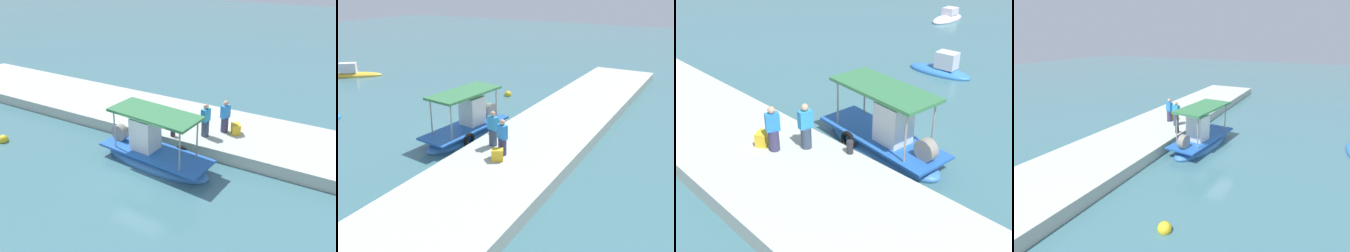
{
  "view_description": "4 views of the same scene",
  "coord_description": "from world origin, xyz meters",
  "views": [
    {
      "loc": [
        -7.75,
        11.67,
        8.82
      ],
      "look_at": [
        0.45,
        -2.88,
        0.8
      ],
      "focal_mm": 39.12,
      "sensor_mm": 36.0,
      "label": 1
    },
    {
      "loc": [
        -14.83,
        -11.7,
        7.75
      ],
      "look_at": [
        -0.47,
        -3.26,
        1.27
      ],
      "focal_mm": 39.46,
      "sensor_mm": 36.0,
      "label": 2
    },
    {
      "loc": [
        8.11,
        -10.79,
        7.94
      ],
      "look_at": [
        -0.85,
        -1.91,
        1.24
      ],
      "focal_mm": 43.02,
      "sensor_mm": 36.0,
      "label": 3
    },
    {
      "loc": [
        14.76,
        5.74,
        6.59
      ],
      "look_at": [
        0.14,
        -1.84,
        1.22
      ],
      "focal_mm": 29.98,
      "sensor_mm": 36.0,
      "label": 4
    }
  ],
  "objects": [
    {
      "name": "main_fishing_boat",
      "position": [
        -0.06,
        -0.62,
        0.48
      ],
      "size": [
        5.66,
        2.35,
        2.89
      ],
      "color": "#3A79BD",
      "rests_on": "ground_plane"
    },
    {
      "name": "ground_plane",
      "position": [
        0.0,
        0.0,
        0.0
      ],
      "size": [
        120.0,
        120.0,
        0.0
      ],
      "primitive_type": "plane",
      "color": "#3F6E77"
    },
    {
      "name": "fisherman_by_crate",
      "position": [
        -1.47,
        -3.14,
        1.38
      ],
      "size": [
        0.44,
        0.52,
        1.69
      ],
      "color": "#36445A",
      "rests_on": "dock_quay"
    },
    {
      "name": "dock_quay",
      "position": [
        0.0,
        -4.5,
        0.31
      ],
      "size": [
        36.0,
        4.85,
        0.62
      ],
      "primitive_type": "cube",
      "color": "#B7BEB0",
      "rests_on": "ground_plane"
    },
    {
      "name": "mooring_bollard",
      "position": [
        -0.13,
        -2.34,
        0.85
      ],
      "size": [
        0.24,
        0.24,
        0.47
      ],
      "primitive_type": "cylinder",
      "color": "#2D2D33",
      "rests_on": "dock_quay"
    },
    {
      "name": "fisherman_near_bollard",
      "position": [
        -2.13,
        -4.04,
        1.37
      ],
      "size": [
        0.48,
        0.53,
        1.67
      ],
      "color": "#3A365A",
      "rests_on": "dock_quay"
    },
    {
      "name": "cargo_crate",
      "position": [
        -2.69,
        -4.13,
        0.87
      ],
      "size": [
        0.6,
        0.64,
        0.5
      ],
      "primitive_type": "cube",
      "rotation": [
        0.0,
        0.0,
        2.11
      ],
      "color": "yellow",
      "rests_on": "dock_quay"
    },
    {
      "name": "marker_buoy",
      "position": [
        7.71,
        1.4,
        0.1
      ],
      "size": [
        0.51,
        0.51,
        0.51
      ],
      "color": "yellow",
      "rests_on": "ground_plane"
    }
  ]
}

